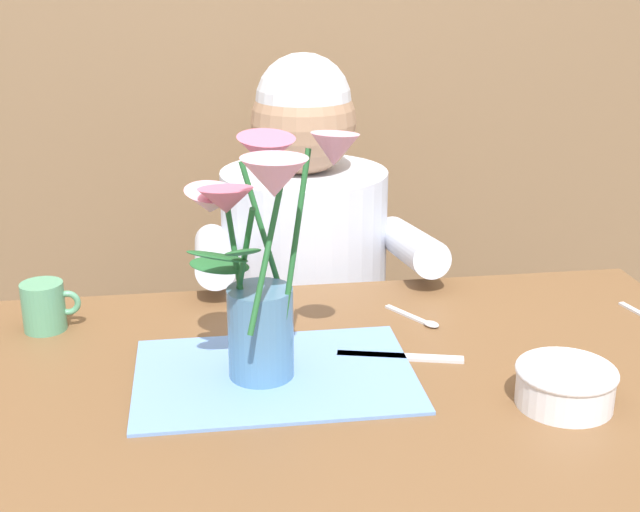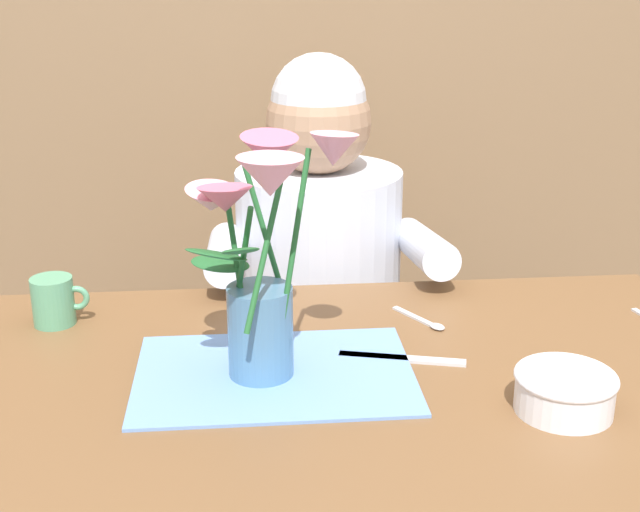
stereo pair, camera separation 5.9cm
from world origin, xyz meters
name	(u,v)px [view 1 (the left image)]	position (x,y,z in m)	size (l,w,h in m)	color
dining_table	(350,447)	(0.00, 0.00, 0.64)	(1.20, 0.80, 0.74)	brown
seated_person	(305,325)	(0.01, 0.62, 0.56)	(0.45, 0.47, 1.14)	#4C4C56
striped_placemat	(275,375)	(-0.10, 0.05, 0.74)	(0.40, 0.28, 0.01)	#6B93D1
flower_vase	(261,255)	(-0.12, 0.04, 0.93)	(0.26, 0.28, 0.36)	teal
ceramic_bowl	(565,384)	(0.28, -0.09, 0.77)	(0.14, 0.14, 0.06)	white
dinner_knife	(400,357)	(0.09, 0.08, 0.74)	(0.19, 0.02, 0.01)	silver
ceramic_mug	(45,306)	(-0.45, 0.26, 0.78)	(0.09, 0.07, 0.08)	#569970
spoon_0	(420,320)	(0.15, 0.21, 0.74)	(0.07, 0.11, 0.01)	silver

